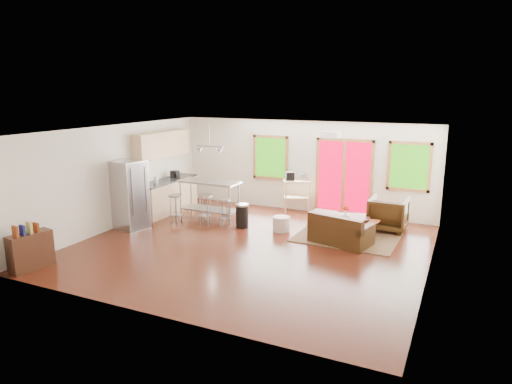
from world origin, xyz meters
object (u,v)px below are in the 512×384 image
at_px(rug, 347,237).
at_px(island, 209,193).
at_px(armchair, 388,212).
at_px(loveseat, 340,232).
at_px(coffee_table, 348,218).
at_px(ottoman, 323,220).
at_px(refrigerator, 130,195).
at_px(kitchen_cart, 296,185).

xyz_separation_m(rug, island, (-3.78, 0.01, 0.71)).
bearing_deg(armchair, loveseat, 63.52).
relative_size(loveseat, coffee_table, 1.24).
xyz_separation_m(rug, ottoman, (-0.76, 0.54, 0.19)).
height_order(loveseat, armchair, armchair).
height_order(refrigerator, island, refrigerator).
height_order(coffee_table, kitchen_cart, kitchen_cart).
distance_m(refrigerator, island, 2.08).
relative_size(armchair, ottoman, 1.52).
relative_size(coffee_table, kitchen_cart, 1.03).
xyz_separation_m(rug, kitchen_cart, (-1.94, 1.74, 0.78)).
bearing_deg(refrigerator, loveseat, 22.06).
relative_size(island, kitchen_cart, 1.44).
bearing_deg(loveseat, rug, 100.62).
relative_size(armchair, kitchen_cart, 0.80).
bearing_deg(coffee_table, ottoman, 168.92).
bearing_deg(rug, island, 179.90).
xyz_separation_m(armchair, kitchen_cart, (-2.72, 0.73, 0.33)).
xyz_separation_m(loveseat, island, (-3.75, 0.53, 0.44)).
height_order(rug, armchair, armchair).
height_order(rug, ottoman, ottoman).
distance_m(coffee_table, armchair, 1.06).
relative_size(ottoman, island, 0.36).
height_order(rug, loveseat, loveseat).
distance_m(island, kitchen_cart, 2.53).
distance_m(refrigerator, kitchen_cart, 4.60).
bearing_deg(ottoman, loveseat, -55.51).
bearing_deg(kitchen_cart, armchair, -15.03).
relative_size(loveseat, armchair, 1.60).
bearing_deg(armchair, coffee_table, 36.07).
bearing_deg(refrigerator, ottoman, 36.12).
bearing_deg(coffee_table, island, -173.82).
height_order(loveseat, kitchen_cart, kitchen_cart).
height_order(rug, kitchen_cart, kitchen_cart).
xyz_separation_m(coffee_table, kitchen_cart, (-1.84, 1.33, 0.43)).
distance_m(ottoman, kitchen_cart, 1.78).
height_order(loveseat, ottoman, loveseat).
distance_m(rug, refrigerator, 5.44).
bearing_deg(rug, ottoman, 144.80).
height_order(armchair, ottoman, armchair).
distance_m(armchair, kitchen_cart, 2.83).
xyz_separation_m(rug, refrigerator, (-5.15, -1.55, 0.86)).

